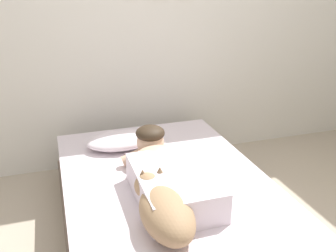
{
  "coord_description": "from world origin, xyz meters",
  "views": [
    {
      "loc": [
        -0.94,
        -1.56,
        1.6
      ],
      "look_at": [
        -0.21,
        0.71,
        0.65
      ],
      "focal_mm": 39.7,
      "sensor_mm": 36.0,
      "label": 1
    }
  ],
  "objects_px": {
    "person_lying": "(166,172)",
    "coffee_cup": "(164,150)",
    "bed": "(167,208)",
    "dog": "(164,210)",
    "cell_phone": "(175,187)",
    "pillow": "(121,140)"
  },
  "relations": [
    {
      "from": "coffee_cup",
      "to": "cell_phone",
      "type": "relative_size",
      "value": 0.89
    },
    {
      "from": "bed",
      "to": "person_lying",
      "type": "bearing_deg",
      "value": -112.4
    },
    {
      "from": "person_lying",
      "to": "bed",
      "type": "bearing_deg",
      "value": 67.6
    },
    {
      "from": "bed",
      "to": "cell_phone",
      "type": "xyz_separation_m",
      "value": [
        0.02,
        -0.09,
        0.21
      ]
    },
    {
      "from": "bed",
      "to": "pillow",
      "type": "distance_m",
      "value": 0.67
    },
    {
      "from": "person_lying",
      "to": "dog",
      "type": "xyz_separation_m",
      "value": [
        -0.13,
        -0.37,
        -0.0
      ]
    },
    {
      "from": "dog",
      "to": "coffee_cup",
      "type": "bearing_deg",
      "value": 72.94
    },
    {
      "from": "pillow",
      "to": "person_lying",
      "type": "relative_size",
      "value": 0.57
    },
    {
      "from": "pillow",
      "to": "dog",
      "type": "xyz_separation_m",
      "value": [
        0.02,
        -1.04,
        0.05
      ]
    },
    {
      "from": "pillow",
      "to": "coffee_cup",
      "type": "height_order",
      "value": "pillow"
    },
    {
      "from": "cell_phone",
      "to": "bed",
      "type": "bearing_deg",
      "value": 101.85
    },
    {
      "from": "person_lying",
      "to": "coffee_cup",
      "type": "height_order",
      "value": "person_lying"
    },
    {
      "from": "bed",
      "to": "dog",
      "type": "bearing_deg",
      "value": -109.89
    },
    {
      "from": "bed",
      "to": "person_lying",
      "type": "height_order",
      "value": "person_lying"
    },
    {
      "from": "pillow",
      "to": "coffee_cup",
      "type": "relative_size",
      "value": 4.16
    },
    {
      "from": "bed",
      "to": "coffee_cup",
      "type": "distance_m",
      "value": 0.45
    },
    {
      "from": "bed",
      "to": "pillow",
      "type": "height_order",
      "value": "pillow"
    },
    {
      "from": "dog",
      "to": "cell_phone",
      "type": "height_order",
      "value": "dog"
    },
    {
      "from": "person_lying",
      "to": "coffee_cup",
      "type": "xyz_separation_m",
      "value": [
        0.12,
        0.44,
        -0.07
      ]
    },
    {
      "from": "pillow",
      "to": "coffee_cup",
      "type": "bearing_deg",
      "value": -39.86
    },
    {
      "from": "person_lying",
      "to": "cell_phone",
      "type": "height_order",
      "value": "person_lying"
    },
    {
      "from": "dog",
      "to": "coffee_cup",
      "type": "relative_size",
      "value": 4.6
    }
  ]
}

